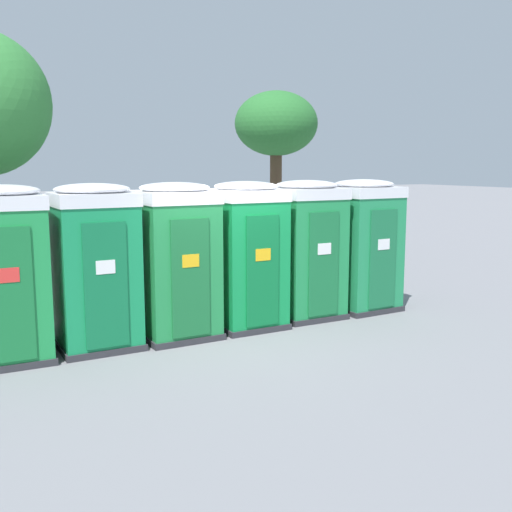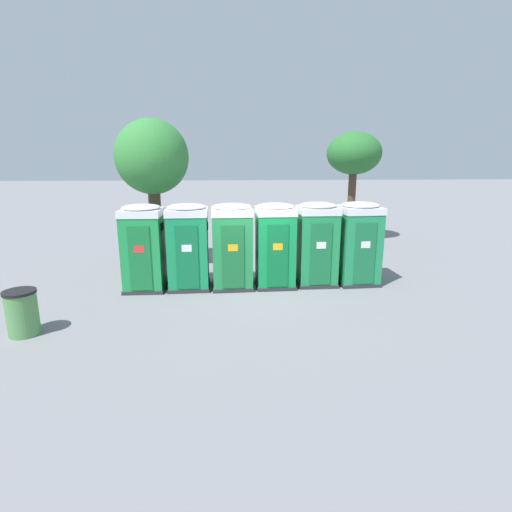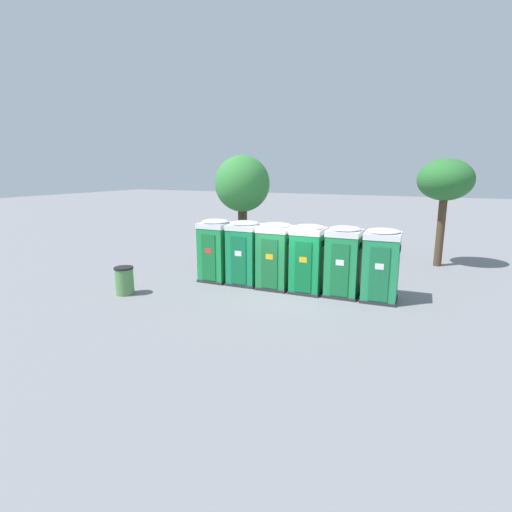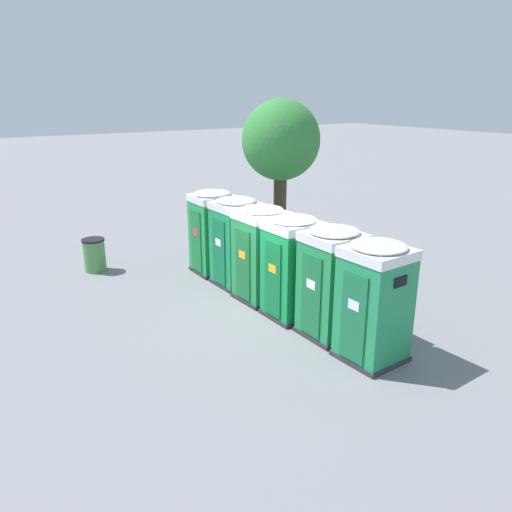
% 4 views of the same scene
% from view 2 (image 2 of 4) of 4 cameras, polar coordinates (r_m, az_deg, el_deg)
% --- Properties ---
extents(ground_plane, '(120.00, 120.00, 0.00)m').
position_cam_2_polar(ground_plane, '(12.10, -0.25, -4.59)').
color(ground_plane, slate).
extents(portapotty_0, '(1.18, 1.21, 2.54)m').
position_cam_2_polar(portapotty_0, '(12.15, -15.76, 1.23)').
color(portapotty_0, '#2D2D33').
rests_on(portapotty_0, ground).
extents(portapotty_1, '(1.24, 1.23, 2.54)m').
position_cam_2_polar(portapotty_1, '(11.99, -9.65, 1.40)').
color(portapotty_1, '#2D2D33').
rests_on(portapotty_1, ground).
extents(portapotty_2, '(1.25, 1.24, 2.54)m').
position_cam_2_polar(portapotty_2, '(11.91, -3.44, 1.48)').
color(portapotty_2, '#2D2D33').
rests_on(portapotty_2, ground).
extents(portapotty_3, '(1.19, 1.23, 2.54)m').
position_cam_2_polar(portapotty_3, '(12.03, 2.74, 1.61)').
color(portapotty_3, '#2D2D33').
rests_on(portapotty_3, ground).
extents(portapotty_4, '(1.21, 1.22, 2.54)m').
position_cam_2_polar(portapotty_4, '(12.35, 8.66, 1.80)').
color(portapotty_4, '#2D2D33').
rests_on(portapotty_4, ground).
extents(portapotty_5, '(1.27, 1.26, 2.54)m').
position_cam_2_polar(portapotty_5, '(12.69, 14.40, 1.83)').
color(portapotty_5, '#2D2D33').
rests_on(portapotty_5, ground).
extents(street_tree_0, '(2.47, 2.47, 4.98)m').
position_cam_2_polar(street_tree_0, '(19.18, 13.82, 13.82)').
color(street_tree_0, '#4C3826').
rests_on(street_tree_0, ground).
extents(street_tree_1, '(2.47, 2.47, 5.12)m').
position_cam_2_polar(street_tree_1, '(14.38, -14.63, 13.24)').
color(street_tree_1, '#4C3826').
rests_on(street_tree_1, ground).
extents(trash_can, '(0.69, 0.69, 1.02)m').
position_cam_2_polar(trash_can, '(10.25, -30.42, -6.99)').
color(trash_can, '#518C4C').
rests_on(trash_can, ground).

